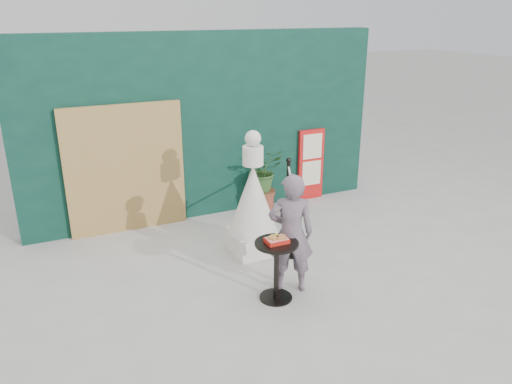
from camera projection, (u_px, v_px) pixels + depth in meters
name	position (u px, v px, depth m)	size (l,w,h in m)	color
ground	(297.00, 301.00, 6.01)	(60.00, 60.00, 0.00)	#ADAAA5
back_wall	(207.00, 126.00, 8.18)	(6.00, 0.30, 3.00)	#092C23
bamboo_fence	(126.00, 169.00, 7.63)	(1.80, 0.08, 2.00)	tan
woman	(291.00, 234.00, 6.02)	(0.55, 0.36, 1.52)	slate
menu_board	(311.00, 165.00, 9.05)	(0.50, 0.07, 1.30)	red
statue	(253.00, 205.00, 6.99)	(0.70, 0.70, 1.79)	silver
cafe_table	(276.00, 262.00, 5.90)	(0.52, 0.52, 0.75)	black
food_basket	(277.00, 239.00, 5.81)	(0.26, 0.19, 0.11)	red
planter	(263.00, 176.00, 8.44)	(0.66, 0.57, 1.12)	#994132
stanchion_barrier	(291.00, 205.00, 7.62)	(0.84, 1.54, 1.03)	black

